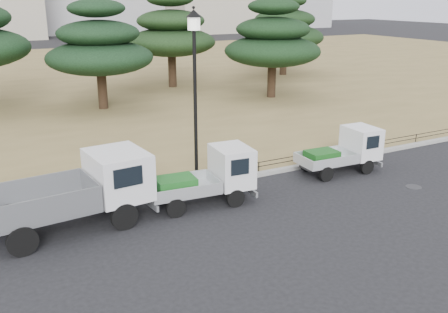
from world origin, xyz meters
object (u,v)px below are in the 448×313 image
truck_kei_front (208,177)px  truck_kei_rear (344,151)px  street_lamp (195,69)px  truck_large (77,190)px

truck_kei_front → truck_kei_rear: bearing=7.3°
street_lamp → truck_kei_front: bearing=-101.9°
truck_kei_front → street_lamp: street_lamp is taller
street_lamp → truck_kei_rear: bearing=-13.5°
truck_large → street_lamp: 5.98m
truck_kei_front → street_lamp: bearing=82.8°
truck_large → truck_kei_rear: truck_large is taller
truck_large → truck_kei_rear: (10.82, 0.13, -0.35)m
truck_large → truck_kei_front: (4.44, -0.17, -0.28)m
truck_kei_front → truck_kei_rear: 6.39m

